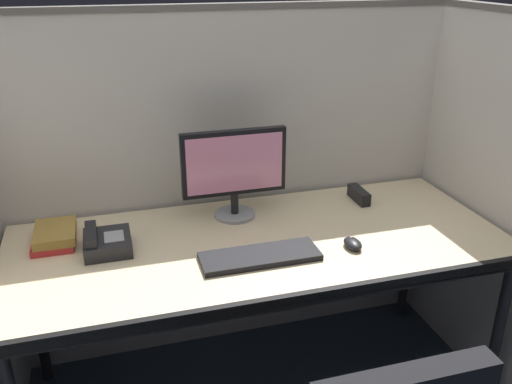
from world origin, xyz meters
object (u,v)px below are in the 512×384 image
object	(u,v)px
monitor_center	(234,168)
keyboard_main	(260,256)
desk	(261,253)
desk_phone	(106,242)
book_stack	(54,236)
computer_mouse	(353,244)
red_stapler	(359,195)

from	to	relation	value
monitor_center	keyboard_main	size ratio (longest dim) A/B	1.00
desk	keyboard_main	xyz separation A→B (m)	(-0.04, -0.13, 0.06)
desk_phone	book_stack	bearing A→B (deg)	148.73
desk	monitor_center	xyz separation A→B (m)	(-0.04, 0.24, 0.27)
desk	book_stack	bearing A→B (deg)	164.64
monitor_center	book_stack	size ratio (longest dim) A/B	2.04
computer_mouse	keyboard_main	bearing A→B (deg)	177.50
desk_phone	monitor_center	bearing A→B (deg)	15.95
monitor_center	red_stapler	bearing A→B (deg)	0.18
red_stapler	monitor_center	bearing A→B (deg)	-179.82
computer_mouse	desk_phone	size ratio (longest dim) A/B	0.51
desk	computer_mouse	bearing A→B (deg)	-24.16
book_stack	keyboard_main	bearing A→B (deg)	-25.06
desk	desk_phone	size ratio (longest dim) A/B	10.00
keyboard_main	red_stapler	distance (m)	0.68
keyboard_main	desk_phone	size ratio (longest dim) A/B	2.26
keyboard_main	desk	bearing A→B (deg)	72.38
monitor_center	book_stack	bearing A→B (deg)	-176.93
desk	monitor_center	distance (m)	0.36
desk	computer_mouse	size ratio (longest dim) A/B	19.79
computer_mouse	desk_phone	bearing A→B (deg)	165.04
desk	red_stapler	world-z (taller)	red_stapler
desk_phone	computer_mouse	bearing A→B (deg)	-14.96
desk	book_stack	size ratio (longest dim) A/B	9.02
book_stack	desk	bearing A→B (deg)	-15.36
desk	red_stapler	xyz separation A→B (m)	(0.53, 0.25, 0.08)
desk	keyboard_main	distance (m)	0.15
red_stapler	desk_phone	xyz separation A→B (m)	(-1.10, -0.15, 0.01)
book_stack	desk_phone	world-z (taller)	desk_phone
book_stack	desk_phone	xyz separation A→B (m)	(0.19, -0.11, 0.00)
keyboard_main	monitor_center	bearing A→B (deg)	89.85
monitor_center	book_stack	world-z (taller)	monitor_center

